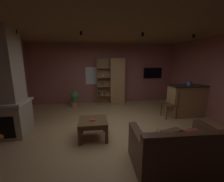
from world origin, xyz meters
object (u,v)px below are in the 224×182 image
leather_couch (177,151)px  wall_mounted_tv (153,73)px  stone_fireplace (3,90)px  table_book_0 (93,120)px  dining_chair (172,102)px  potted_floor_plant (75,99)px  coffee_table (93,123)px  bookshelf_cabinet (115,82)px  tissue_box (190,83)px  kitchen_bar_counter (190,100)px

leather_couch → wall_mounted_tv: size_ratio=1.76×
stone_fireplace → leather_couch: 4.12m
table_book_0 → wall_mounted_tv: bearing=47.9°
leather_couch → dining_chair: size_ratio=1.72×
stone_fireplace → potted_floor_plant: (1.41, 2.17, -0.84)m
coffee_table → dining_chair: bearing=20.6°
bookshelf_cabinet → tissue_box: size_ratio=16.99×
coffee_table → table_book_0: table_book_0 is taller
tissue_box → kitchen_bar_counter: bearing=-32.2°
kitchen_bar_counter → table_book_0: bearing=-161.8°
bookshelf_cabinet → dining_chair: size_ratio=2.22×
table_book_0 → coffee_table: bearing=76.4°
coffee_table → wall_mounted_tv: size_ratio=0.77×
stone_fireplace → tissue_box: bearing=6.9°
potted_floor_plant → coffee_table: bearing=-73.8°
dining_chair → potted_floor_plant: dining_chair is taller
dining_chair → wall_mounted_tv: (0.22, 2.17, 0.84)m
bookshelf_cabinet → potted_floor_plant: bookshelf_cabinet is taller
potted_floor_plant → leather_couch: bearing=-59.6°
coffee_table → leather_couch: bearing=-39.1°
tissue_box → wall_mounted_tv: 2.11m
leather_couch → potted_floor_plant: size_ratio=2.34×
bookshelf_cabinet → dining_chair: bookshelf_cabinet is taller
leather_couch → wall_mounted_tv: (1.41, 4.38, 1.06)m
stone_fireplace → dining_chair: stone_fireplace is taller
table_book_0 → potted_floor_plant: (-0.76, 2.67, -0.12)m
leather_couch → dining_chair: 2.52m
bookshelf_cabinet → leather_couch: bearing=-83.8°
leather_couch → wall_mounted_tv: wall_mounted_tv is taller
tissue_box → leather_couch: 3.11m
stone_fireplace → coffee_table: stone_fireplace is taller
leather_couch → table_book_0: 1.91m
kitchen_bar_counter → bookshelf_cabinet: bearing=141.9°
table_book_0 → bookshelf_cabinet: bearing=70.9°
bookshelf_cabinet → potted_floor_plant: bearing=-169.6°
tissue_box → leather_couch: tissue_box is taller
stone_fireplace → wall_mounted_tv: stone_fireplace is taller
leather_couch → coffee_table: (-1.49, 1.21, 0.08)m
coffee_table → wall_mounted_tv: (2.89, 3.17, 0.98)m
coffee_table → dining_chair: dining_chair is taller
kitchen_bar_counter → tissue_box: size_ratio=12.85×
kitchen_bar_counter → tissue_box: tissue_box is taller
kitchen_bar_counter → leather_couch: 3.01m
coffee_table → kitchen_bar_counter: bearing=17.7°
stone_fireplace → kitchen_bar_counter: bearing=6.4°
bookshelf_cabinet → potted_floor_plant: (-1.80, -0.33, -0.64)m
tissue_box → potted_floor_plant: bearing=159.9°
kitchen_bar_counter → wall_mounted_tv: (-0.52, 2.08, 0.81)m
stone_fireplace → wall_mounted_tv: 5.75m
bookshelf_cabinet → dining_chair: bearing=-50.1°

